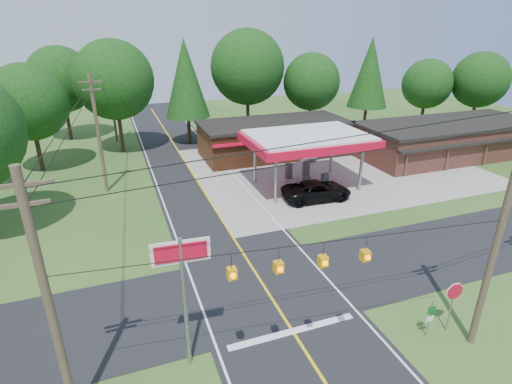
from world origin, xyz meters
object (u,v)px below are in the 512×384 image
object	(u,v)px
gas_canopy	(308,141)
suv_car	(317,191)
sedan_car	(303,150)
big_stop_sign	(183,275)
octagonal_stop_sign	(454,295)

from	to	relation	value
gas_canopy	suv_car	bearing A→B (deg)	-99.46
sedan_car	big_stop_sign	world-z (taller)	big_stop_sign
sedan_car	suv_car	bearing A→B (deg)	-103.47
octagonal_stop_sign	big_stop_sign	bearing A→B (deg)	169.45
suv_car	octagonal_stop_sign	bearing A→B (deg)	178.29
suv_car	big_stop_sign	xyz separation A→B (m)	(-13.50, -13.78, 3.71)
suv_car	sedan_car	bearing A→B (deg)	-17.01
big_stop_sign	octagonal_stop_sign	distance (m)	12.45
sedan_car	gas_canopy	bearing A→B (deg)	-107.32
sedan_car	big_stop_sign	bearing A→B (deg)	-118.28
suv_car	octagonal_stop_sign	xyz separation A→B (m)	(-1.50, -16.01, 1.23)
gas_canopy	sedan_car	xyz separation A→B (m)	(3.64, 8.00, -3.48)
suv_car	big_stop_sign	world-z (taller)	big_stop_sign
gas_canopy	big_stop_sign	bearing A→B (deg)	-129.84
gas_canopy	octagonal_stop_sign	size ratio (longest dim) A/B	3.91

